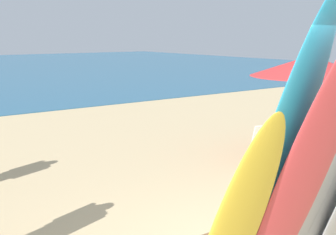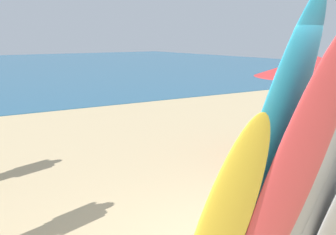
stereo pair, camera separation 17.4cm
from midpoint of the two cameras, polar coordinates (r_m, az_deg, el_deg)
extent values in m
cylinder|color=brown|center=(4.63, 15.05, -11.39)|extent=(3.29, 0.06, 0.06)
ellipsoid|color=#289EC6|center=(3.21, 11.83, -8.87)|extent=(0.49, 0.93, 2.74)
ellipsoid|color=#D13D42|center=(3.32, 15.09, -9.78)|extent=(0.61, 1.09, 2.58)
ellipsoid|color=#999EA3|center=(3.64, 17.21, -8.49)|extent=(0.56, 0.93, 2.53)
ellipsoid|color=#999EA3|center=(3.81, 19.82, -5.97)|extent=(0.66, 0.95, 2.76)
cylinder|color=#B7B7BC|center=(7.65, 12.42, -6.83)|extent=(0.02, 0.02, 0.28)
cylinder|color=#B7B7BC|center=(7.87, 15.09, -6.46)|extent=(0.02, 0.02, 0.28)
cylinder|color=#B7B7BC|center=(7.97, 11.06, -6.06)|extent=(0.02, 0.02, 0.28)
cylinder|color=#B7B7BC|center=(8.17, 13.66, -5.74)|extent=(0.02, 0.02, 0.28)
cube|color=silver|center=(7.87, 13.11, -5.19)|extent=(0.61, 0.58, 0.03)
cube|color=silver|center=(8.06, 12.06, -2.73)|extent=(0.54, 0.35, 0.53)
cylinder|color=#B7B7BC|center=(6.99, 20.62, -9.01)|extent=(0.02, 0.02, 0.28)
cylinder|color=#B7B7BC|center=(7.13, 17.77, -8.44)|extent=(0.02, 0.02, 0.28)
cylinder|color=#B7B7BC|center=(7.50, 19.13, -7.57)|extent=(0.02, 0.02, 0.28)
cube|color=#2D9370|center=(7.20, 19.93, -7.10)|extent=(0.59, 0.55, 0.03)
cube|color=#2D9370|center=(7.26, 17.42, -4.69)|extent=(0.55, 0.40, 0.49)
cylinder|color=silver|center=(8.79, 17.42, 0.83)|extent=(0.04, 0.04, 1.95)
cone|color=red|center=(8.68, 17.75, 6.52)|extent=(2.27, 2.27, 0.40)
camera|label=1|loc=(0.09, -90.83, -0.16)|focal=46.05mm
camera|label=2|loc=(0.09, 89.17, 0.16)|focal=46.05mm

